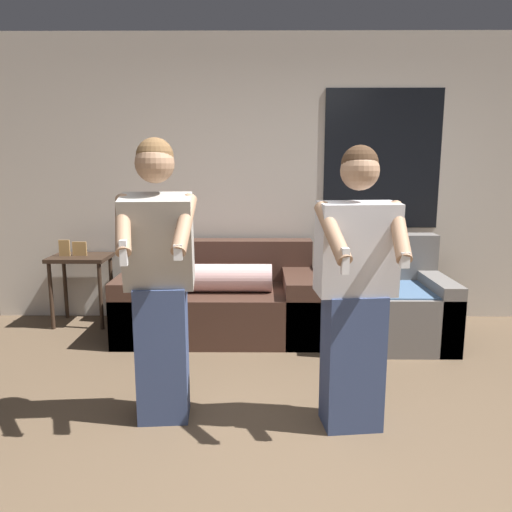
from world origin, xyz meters
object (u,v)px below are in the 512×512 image
at_px(armchair, 391,305).
at_px(person_left, 160,282).
at_px(person_right, 355,292).
at_px(side_table, 80,266).
at_px(couch, 219,301).

xyz_separation_m(armchair, person_left, (-1.71, -1.39, 0.54)).
height_order(armchair, person_right, person_right).
distance_m(side_table, person_left, 2.15).
xyz_separation_m(side_table, person_right, (2.22, -1.88, 0.25)).
relative_size(side_table, person_right, 0.50).
distance_m(armchair, person_right, 1.66).
bearing_deg(person_left, person_right, -3.51).
relative_size(side_table, person_left, 0.49).
bearing_deg(couch, person_left, -97.43).
bearing_deg(couch, armchair, -6.76).
height_order(couch, person_left, person_left).
relative_size(person_left, person_right, 1.03).
height_order(couch, person_right, person_right).
distance_m(armchair, side_table, 2.87).
relative_size(couch, person_right, 1.07).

